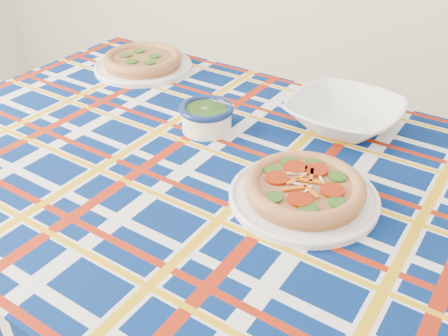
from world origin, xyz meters
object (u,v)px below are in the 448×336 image
(main_focaccia_plate, at_px, (305,187))
(serving_bowl, at_px, (344,114))
(dining_table, at_px, (227,200))
(pesto_bowl, at_px, (207,115))

(main_focaccia_plate, distance_m, serving_bowl, 0.37)
(dining_table, height_order, pesto_bowl, pesto_bowl)
(pesto_bowl, bearing_deg, dining_table, -60.07)
(dining_table, xyz_separation_m, main_focaccia_plate, (0.19, -0.07, 0.12))
(main_focaccia_plate, bearing_deg, pesto_bowl, 139.99)
(dining_table, distance_m, main_focaccia_plate, 0.23)
(dining_table, xyz_separation_m, pesto_bowl, (-0.11, 0.18, 0.13))
(dining_table, height_order, main_focaccia_plate, main_focaccia_plate)
(serving_bowl, bearing_deg, pesto_bowl, -161.81)
(dining_table, relative_size, pesto_bowl, 13.86)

